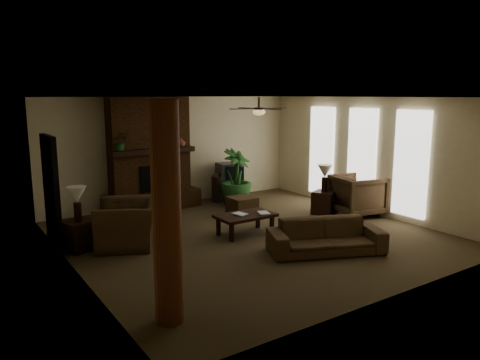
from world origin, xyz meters
TOP-DOWN VIEW (x-y plane):
  - room_shell at (0.00, 0.00)m, footprint 7.00×7.00m
  - fireplace at (-0.80, 3.22)m, footprint 2.40×0.70m
  - windows at (3.45, 0.20)m, footprint 0.08×3.65m
  - log_column at (-2.95, -2.40)m, footprint 0.36×0.36m
  - doorway at (-3.44, 1.80)m, footprint 0.10×1.00m
  - ceiling_fan at (0.40, 0.30)m, footprint 1.35×1.35m
  - sofa at (0.56, -1.59)m, footprint 2.15×1.38m
  - armchair_left at (-2.29, 0.83)m, footprint 1.31×1.54m
  - armchair_right at (3.06, -0.08)m, footprint 1.18×1.23m
  - coffee_table at (-0.05, 0.13)m, footprint 1.20×0.70m
  - ottoman at (0.87, 1.61)m, footprint 0.61×0.61m
  - tv_stand at (1.45, 3.01)m, footprint 0.91×0.61m
  - tv at (1.41, 3.02)m, footprint 0.73×0.63m
  - floor_vase at (1.02, 3.01)m, footprint 0.34×0.34m
  - floor_plant at (1.21, 2.40)m, footprint 1.32×1.68m
  - side_table_left at (-3.15, 1.06)m, footprint 0.61×0.61m
  - lamp_left at (-3.15, 1.07)m, footprint 0.41×0.41m
  - side_table_right at (2.50, 0.45)m, footprint 0.66×0.66m
  - lamp_right at (2.50, 0.48)m, footprint 0.44×0.44m
  - mantel_plant at (-1.62, 3.02)m, footprint 0.39×0.43m
  - mantel_vase at (-0.05, 2.99)m, footprint 0.24×0.25m
  - book_a at (-0.27, 0.13)m, footprint 0.22×0.07m
  - book_b at (0.21, 0.01)m, footprint 0.21×0.09m

SIDE VIEW (x-z plane):
  - ottoman at x=0.87m, z-range 0.00..0.40m
  - tv_stand at x=1.45m, z-range 0.00..0.50m
  - side_table_left at x=-3.15m, z-range 0.00..0.55m
  - side_table_right at x=2.50m, z-range 0.00..0.55m
  - coffee_table at x=-0.05m, z-range 0.16..0.59m
  - sofa at x=0.56m, z-range 0.00..0.81m
  - floor_plant at x=1.21m, z-range 0.00..0.83m
  - floor_vase at x=1.02m, z-range 0.05..0.82m
  - armchair_right at x=3.06m, z-range 0.00..1.08m
  - armchair_left at x=-2.29m, z-range 0.00..1.14m
  - book_a at x=-0.27m, z-range 0.43..0.72m
  - book_b at x=0.21m, z-range 0.43..0.72m
  - tv at x=1.41m, z-range 0.50..1.02m
  - lamp_left at x=-3.15m, z-range 0.68..1.33m
  - lamp_right at x=2.50m, z-range 0.68..1.33m
  - doorway at x=-3.44m, z-range 0.00..2.10m
  - fireplace at x=-0.80m, z-range -0.24..2.56m
  - windows at x=3.45m, z-range 0.17..2.53m
  - log_column at x=-2.95m, z-range 0.00..2.80m
  - room_shell at x=0.00m, z-range -2.10..4.90m
  - mantel_vase at x=-0.05m, z-range 1.56..1.78m
  - mantel_plant at x=-1.62m, z-range 1.56..1.89m
  - ceiling_fan at x=0.40m, z-range 2.34..2.72m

